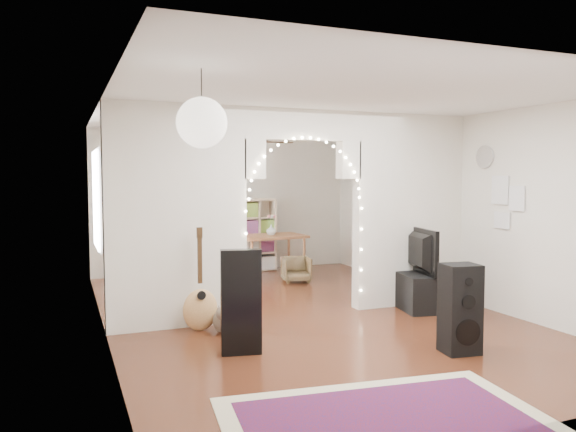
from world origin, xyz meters
name	(u,v)px	position (x,y,z in m)	size (l,w,h in m)	color
floor	(302,314)	(0.00, 0.00, 0.00)	(7.50, 7.50, 0.00)	black
ceiling	(302,110)	(0.00, 0.00, 2.70)	(5.00, 7.50, 0.02)	white
wall_back	(225,201)	(0.00, 3.75, 1.35)	(5.00, 0.02, 2.70)	silver
wall_front	(516,245)	(0.00, -3.75, 1.35)	(5.00, 0.02, 2.70)	silver
wall_left	(103,218)	(-2.50, 0.00, 1.35)	(0.02, 7.50, 2.70)	silver
wall_right	(457,209)	(2.50, 0.00, 1.35)	(0.02, 7.50, 2.70)	silver
divider_wall	(302,207)	(0.00, 0.00, 1.42)	(5.00, 0.20, 2.70)	silver
fairy_lights	(306,198)	(0.00, -0.13, 1.55)	(1.64, 0.04, 1.60)	#FFEABF
window	(96,199)	(-2.47, 1.80, 1.50)	(0.04, 1.20, 1.40)	white
wall_clock	(485,157)	(2.48, -0.60, 2.10)	(0.31, 0.31, 0.03)	white
picture_frames	(505,202)	(2.48, -1.00, 1.50)	(0.02, 0.50, 0.70)	white
paper_lantern	(202,123)	(-1.90, -2.40, 2.25)	(0.40, 0.40, 0.40)	white
ceiling_fan	(254,142)	(0.00, 2.00, 2.40)	(1.10, 1.10, 0.30)	gold
area_rug	(395,428)	(-0.74, -3.40, 0.01)	(2.44, 1.83, 0.02)	maroon
guitar_case	(241,302)	(-1.26, -1.32, 0.54)	(0.42, 0.14, 1.09)	black
acoustic_guitar	(200,293)	(-1.44, -0.30, 0.46)	(0.44, 0.21, 1.05)	#B9854A
tabby_cat	(223,320)	(-1.22, -0.47, 0.15)	(0.33, 0.54, 0.36)	brown
floor_speaker	(460,309)	(0.86, -2.13, 0.46)	(0.40, 0.37, 0.93)	black
media_console	(412,290)	(1.56, -0.25, 0.25)	(0.40, 1.00, 0.50)	black
tv	(413,250)	(1.56, -0.25, 0.81)	(1.07, 0.14, 0.62)	black
bookcase	(241,236)	(0.23, 3.50, 0.70)	(1.36, 0.35, 1.40)	beige
dining_table	(271,239)	(0.63, 2.89, 0.68)	(1.26, 0.89, 0.76)	brown
flower_vase	(271,230)	(0.63, 2.89, 0.85)	(0.18, 0.18, 0.19)	silver
dining_chair_left	(188,289)	(-1.29, 1.09, 0.23)	(0.50, 0.51, 0.47)	#4F4027
dining_chair_right	(296,269)	(0.82, 2.14, 0.22)	(0.47, 0.48, 0.44)	#4F4027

